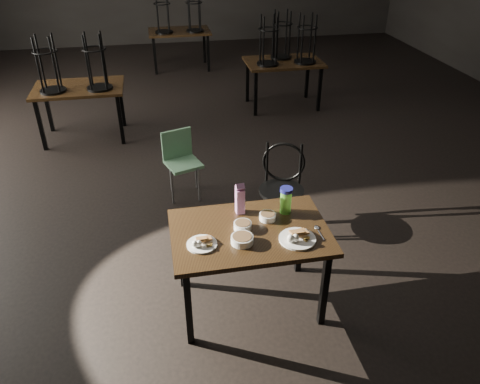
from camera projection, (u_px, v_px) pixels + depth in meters
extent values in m
plane|color=black|center=(241.00, 148.00, 6.44)|extent=(12.00, 12.00, 0.00)
cube|color=black|center=(250.00, 232.00, 3.56)|extent=(1.20, 0.80, 0.04)
cube|color=black|center=(188.00, 308.00, 3.40)|extent=(0.05, 0.05, 0.71)
cube|color=black|center=(324.00, 289.00, 3.57)|extent=(0.05, 0.05, 0.71)
cube|color=black|center=(181.00, 253.00, 3.94)|extent=(0.05, 0.05, 0.71)
cube|color=black|center=(300.00, 239.00, 4.10)|extent=(0.05, 0.05, 0.71)
cylinder|color=white|center=(202.00, 244.00, 3.39)|extent=(0.22, 0.22, 0.01)
cube|color=#9D6538|center=(202.00, 236.00, 3.40)|extent=(0.08, 0.08, 0.04)
cube|color=#9D6538|center=(205.00, 236.00, 3.40)|extent=(0.09, 0.09, 0.03)
ellipsoid|color=white|center=(195.00, 244.00, 3.34)|extent=(0.04, 0.04, 0.05)
ellipsoid|color=white|center=(199.00, 244.00, 3.34)|extent=(0.04, 0.04, 0.05)
cylinder|color=white|center=(297.00, 239.00, 3.44)|extent=(0.27, 0.27, 0.02)
cube|color=#9D6538|center=(297.00, 229.00, 3.45)|extent=(0.10, 0.10, 0.05)
cube|color=#9D6538|center=(301.00, 229.00, 3.45)|extent=(0.11, 0.11, 0.03)
ellipsoid|color=white|center=(291.00, 239.00, 3.38)|extent=(0.05, 0.05, 0.07)
ellipsoid|color=white|center=(296.00, 238.00, 3.38)|extent=(0.05, 0.05, 0.07)
cylinder|color=white|center=(243.00, 226.00, 3.55)|extent=(0.14, 0.14, 0.05)
cylinder|color=brown|center=(243.00, 224.00, 3.54)|extent=(0.12, 0.12, 0.01)
cylinder|color=white|center=(268.00, 217.00, 3.66)|extent=(0.13, 0.13, 0.05)
cylinder|color=brown|center=(268.00, 215.00, 3.65)|extent=(0.11, 0.11, 0.01)
cylinder|color=white|center=(242.00, 240.00, 3.40)|extent=(0.16, 0.16, 0.06)
cylinder|color=brown|center=(242.00, 237.00, 3.39)|extent=(0.14, 0.14, 0.01)
cube|color=#881875|center=(240.00, 201.00, 3.70)|extent=(0.07, 0.07, 0.21)
cube|color=#881875|center=(240.00, 187.00, 3.63)|extent=(0.07, 0.07, 0.07)
cylinder|color=#62CB3B|center=(286.00, 202.00, 3.71)|extent=(0.12, 0.12, 0.19)
cylinder|color=navy|center=(286.00, 190.00, 3.65)|extent=(0.13, 0.13, 0.03)
ellipsoid|color=silver|center=(317.00, 227.00, 3.57)|extent=(0.04, 0.06, 0.01)
cube|color=silver|center=(321.00, 235.00, 3.49)|extent=(0.01, 0.13, 0.00)
cylinder|color=black|center=(281.00, 191.00, 4.53)|extent=(0.44, 0.44, 0.03)
torus|color=black|center=(284.00, 162.00, 4.57)|extent=(0.41, 0.16, 0.42)
cylinder|color=black|center=(289.00, 204.00, 4.78)|extent=(0.03, 0.03, 0.49)
cylinder|color=black|center=(265.00, 207.00, 4.74)|extent=(0.03, 0.03, 0.49)
cylinder|color=black|center=(271.00, 220.00, 4.53)|extent=(0.03, 0.03, 0.49)
cylinder|color=black|center=(296.00, 218.00, 4.57)|extent=(0.03, 0.03, 0.49)
cube|color=#69A476|center=(183.00, 164.00, 5.18)|extent=(0.44, 0.44, 0.04)
cube|color=#69A476|center=(177.00, 144.00, 5.20)|extent=(0.34, 0.14, 0.33)
cylinder|color=slate|center=(172.00, 188.00, 5.14)|extent=(0.02, 0.02, 0.41)
cylinder|color=slate|center=(199.00, 185.00, 5.19)|extent=(0.02, 0.02, 0.41)
cylinder|color=slate|center=(171.00, 175.00, 5.39)|extent=(0.02, 0.02, 0.41)
cylinder|color=slate|center=(196.00, 172.00, 5.44)|extent=(0.02, 0.02, 0.41)
cube|color=black|center=(78.00, 88.00, 6.36)|extent=(1.20, 0.80, 0.04)
cube|color=black|center=(40.00, 126.00, 6.21)|extent=(0.05, 0.05, 0.71)
cube|color=black|center=(120.00, 120.00, 6.38)|extent=(0.05, 0.05, 0.71)
cube|color=black|center=(48.00, 108.00, 6.75)|extent=(0.05, 0.05, 0.71)
cube|color=black|center=(122.00, 103.00, 6.91)|extent=(0.05, 0.05, 0.71)
cylinder|color=black|center=(53.00, 91.00, 6.17)|extent=(0.34, 0.34, 0.03)
torus|color=black|center=(45.00, 52.00, 5.91)|extent=(0.32, 0.32, 0.02)
cylinder|color=black|center=(56.00, 60.00, 6.08)|extent=(0.03, 0.03, 0.70)
cylinder|color=black|center=(40.00, 61.00, 6.05)|extent=(0.03, 0.03, 0.70)
cylinder|color=black|center=(38.00, 66.00, 5.88)|extent=(0.03, 0.03, 0.70)
cylinder|color=black|center=(54.00, 65.00, 5.91)|extent=(0.03, 0.03, 0.70)
cylinder|color=black|center=(100.00, 88.00, 6.27)|extent=(0.34, 0.34, 0.03)
torus|color=black|center=(94.00, 50.00, 6.01)|extent=(0.32, 0.32, 0.02)
cylinder|color=black|center=(104.00, 58.00, 6.18)|extent=(0.03, 0.03, 0.70)
cylinder|color=black|center=(88.00, 59.00, 6.14)|extent=(0.03, 0.03, 0.70)
cylinder|color=black|center=(87.00, 63.00, 5.98)|extent=(0.03, 0.03, 0.70)
cylinder|color=black|center=(103.00, 62.00, 6.01)|extent=(0.03, 0.03, 0.70)
cube|color=black|center=(284.00, 62.00, 7.41)|extent=(1.20, 0.80, 0.04)
cube|color=black|center=(256.00, 94.00, 7.25)|extent=(0.05, 0.05, 0.71)
cube|color=black|center=(320.00, 90.00, 7.42)|extent=(0.05, 0.05, 0.71)
cube|color=black|center=(247.00, 81.00, 7.79)|extent=(0.05, 0.05, 0.71)
cube|color=black|center=(307.00, 77.00, 7.95)|extent=(0.05, 0.05, 0.71)
cylinder|color=black|center=(268.00, 64.00, 7.22)|extent=(0.34, 0.34, 0.03)
torus|color=black|center=(269.00, 30.00, 6.95)|extent=(0.32, 0.32, 0.02)
cylinder|color=black|center=(273.00, 38.00, 7.12)|extent=(0.03, 0.03, 0.70)
cylinder|color=black|center=(260.00, 38.00, 7.09)|extent=(0.03, 0.03, 0.70)
cylinder|color=black|center=(263.00, 41.00, 6.93)|extent=(0.03, 0.03, 0.70)
cylinder|color=black|center=(276.00, 41.00, 6.96)|extent=(0.03, 0.03, 0.70)
cylinder|color=black|center=(305.00, 62.00, 7.31)|extent=(0.34, 0.34, 0.03)
torus|color=black|center=(307.00, 29.00, 7.05)|extent=(0.32, 0.32, 0.02)
cylinder|color=black|center=(311.00, 36.00, 7.22)|extent=(0.03, 0.03, 0.70)
cylinder|color=black|center=(298.00, 36.00, 7.19)|extent=(0.03, 0.03, 0.70)
cylinder|color=black|center=(302.00, 40.00, 7.02)|extent=(0.03, 0.03, 0.70)
cylinder|color=black|center=(315.00, 39.00, 7.05)|extent=(0.03, 0.03, 0.70)
cylinder|color=black|center=(281.00, 57.00, 7.54)|extent=(0.34, 0.34, 0.03)
torus|color=black|center=(282.00, 25.00, 7.28)|extent=(0.32, 0.32, 0.02)
cylinder|color=black|center=(286.00, 32.00, 7.45)|extent=(0.03, 0.03, 0.70)
cylinder|color=black|center=(274.00, 32.00, 7.42)|extent=(0.03, 0.03, 0.70)
cylinder|color=black|center=(277.00, 35.00, 7.25)|extent=(0.03, 0.03, 0.70)
cylinder|color=black|center=(290.00, 35.00, 7.28)|extent=(0.03, 0.03, 0.70)
cube|color=black|center=(179.00, 31.00, 9.21)|extent=(1.20, 0.80, 0.04)
cube|color=black|center=(155.00, 56.00, 9.06)|extent=(0.05, 0.05, 0.71)
cube|color=black|center=(208.00, 54.00, 9.22)|extent=(0.05, 0.05, 0.71)
cube|color=black|center=(154.00, 48.00, 9.59)|extent=(0.05, 0.05, 0.71)
cube|color=black|center=(204.00, 45.00, 9.76)|extent=(0.05, 0.05, 0.71)
cylinder|color=black|center=(164.00, 32.00, 9.02)|extent=(0.34, 0.34, 0.03)
torus|color=black|center=(162.00, 4.00, 8.76)|extent=(0.32, 0.32, 0.02)
cylinder|color=black|center=(167.00, 11.00, 8.93)|extent=(0.03, 0.03, 0.70)
cylinder|color=black|center=(157.00, 11.00, 8.89)|extent=(0.03, 0.03, 0.70)
cylinder|color=black|center=(157.00, 13.00, 8.73)|extent=(0.03, 0.03, 0.70)
cylinder|color=black|center=(168.00, 13.00, 8.76)|extent=(0.03, 0.03, 0.70)
cylinder|color=black|center=(195.00, 31.00, 9.11)|extent=(0.34, 0.34, 0.03)
torus|color=black|center=(194.00, 3.00, 8.85)|extent=(0.32, 0.32, 0.02)
cylinder|color=black|center=(199.00, 10.00, 9.02)|extent=(0.03, 0.03, 0.70)
cylinder|color=black|center=(189.00, 10.00, 8.99)|extent=(0.03, 0.03, 0.70)
cylinder|color=black|center=(189.00, 12.00, 8.82)|extent=(0.03, 0.03, 0.70)
cylinder|color=black|center=(200.00, 12.00, 8.86)|extent=(0.03, 0.03, 0.70)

